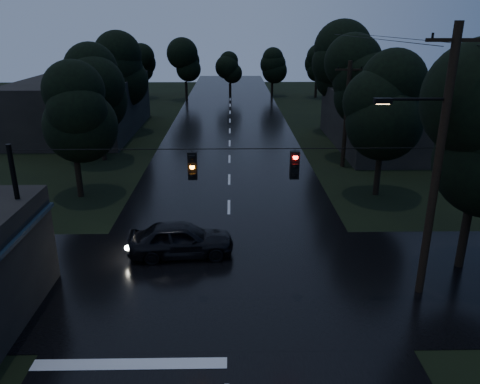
{
  "coord_description": "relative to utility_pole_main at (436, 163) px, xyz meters",
  "views": [
    {
      "loc": [
        0.19,
        -4.78,
        9.93
      ],
      "look_at": [
        0.55,
        15.49,
        2.57
      ],
      "focal_mm": 35.0,
      "sensor_mm": 36.0,
      "label": 1
    }
  ],
  "objects": [
    {
      "name": "main_road",
      "position": [
        -7.41,
        19.0,
        -5.26
      ],
      "size": [
        12.0,
        120.0,
        0.02
      ],
      "primitive_type": "cube",
      "color": "black",
      "rests_on": "ground"
    },
    {
      "name": "cross_street",
      "position": [
        -7.41,
        1.0,
        -5.26
      ],
      "size": [
        60.0,
        9.0,
        0.02
      ],
      "primitive_type": "cube",
      "color": "black",
      "rests_on": "ground"
    },
    {
      "name": "building_far_right",
      "position": [
        6.59,
        23.0,
        -3.06
      ],
      "size": [
        10.0,
        14.0,
        4.4
      ],
      "primitive_type": "cube",
      "color": "black",
      "rests_on": "ground"
    },
    {
      "name": "building_far_left",
      "position": [
        -21.41,
        29.0,
        -2.76
      ],
      "size": [
        10.0,
        16.0,
        5.0
      ],
      "primitive_type": "cube",
      "color": "black",
      "rests_on": "ground"
    },
    {
      "name": "utility_pole_main",
      "position": [
        0.0,
        0.0,
        0.0
      ],
      "size": [
        3.5,
        0.3,
        10.0
      ],
      "color": "black",
      "rests_on": "ground"
    },
    {
      "name": "utility_pole_far",
      "position": [
        0.89,
        17.0,
        -1.38
      ],
      "size": [
        2.0,
        0.3,
        7.5
      ],
      "color": "black",
      "rests_on": "ground"
    },
    {
      "name": "anchor_pole_left",
      "position": [
        -14.91,
        0.0,
        -2.26
      ],
      "size": [
        0.18,
        0.18,
        6.0
      ],
      "primitive_type": "cylinder",
      "color": "black",
      "rests_on": "ground"
    },
    {
      "name": "span_signals",
      "position": [
        -6.85,
        -0.01,
        -0.01
      ],
      "size": [
        15.0,
        0.37,
        1.12
      ],
      "color": "black",
      "rests_on": "ground"
    },
    {
      "name": "tree_left_a",
      "position": [
        -16.41,
        11.0,
        -0.02
      ],
      "size": [
        3.92,
        3.92,
        8.26
      ],
      "color": "black",
      "rests_on": "ground"
    },
    {
      "name": "tree_left_b",
      "position": [
        -17.01,
        19.0,
        0.36
      ],
      "size": [
        4.2,
        4.2,
        8.85
      ],
      "color": "black",
      "rests_on": "ground"
    },
    {
      "name": "tree_left_c",
      "position": [
        -17.61,
        29.0,
        0.74
      ],
      "size": [
        4.48,
        4.48,
        9.44
      ],
      "color": "black",
      "rests_on": "ground"
    },
    {
      "name": "tree_right_a",
      "position": [
        1.59,
        11.0,
        0.36
      ],
      "size": [
        4.2,
        4.2,
        8.85
      ],
      "color": "black",
      "rests_on": "ground"
    },
    {
      "name": "tree_right_b",
      "position": [
        2.19,
        19.0,
        0.74
      ],
      "size": [
        4.48,
        4.48,
        9.44
      ],
      "color": "black",
      "rests_on": "ground"
    },
    {
      "name": "tree_right_c",
      "position": [
        2.79,
        29.0,
        1.11
      ],
      "size": [
        4.76,
        4.76,
        10.03
      ],
      "color": "black",
      "rests_on": "ground"
    },
    {
      "name": "car",
      "position": [
        -9.52,
        3.23,
        -4.46
      ],
      "size": [
        4.81,
        2.25,
        1.59
      ],
      "primitive_type": "imported",
      "rotation": [
        0.0,
        0.0,
        1.65
      ],
      "color": "black",
      "rests_on": "ground"
    }
  ]
}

